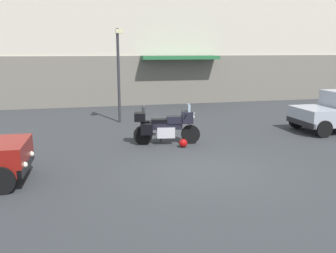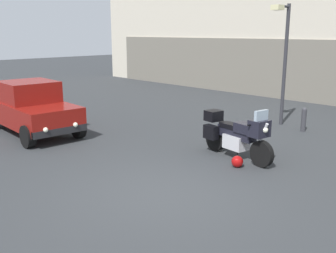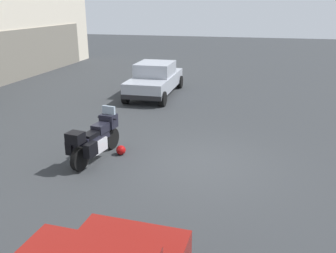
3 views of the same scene
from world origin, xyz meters
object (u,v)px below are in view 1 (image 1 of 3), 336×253
object	(u,v)px
motorcycle	(166,126)
streetlamp_curbside	(119,65)
bollard_curbside	(144,113)
helmet	(183,143)

from	to	relation	value
motorcycle	streetlamp_curbside	xyz separation A→B (m)	(-1.11, 3.99, 1.88)
motorcycle	bollard_curbside	bearing A→B (deg)	100.26
motorcycle	streetlamp_curbside	world-z (taller)	streetlamp_curbside
motorcycle	helmet	size ratio (longest dim) A/B	8.05
motorcycle	bollard_curbside	world-z (taller)	motorcycle
helmet	motorcycle	bearing A→B (deg)	129.45
motorcycle	helmet	xyz separation A→B (m)	(0.46, -0.56, -0.48)
motorcycle	helmet	world-z (taller)	motorcycle
helmet	streetlamp_curbside	xyz separation A→B (m)	(-1.58, 4.56, 2.36)
motorcycle	helmet	distance (m)	0.87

